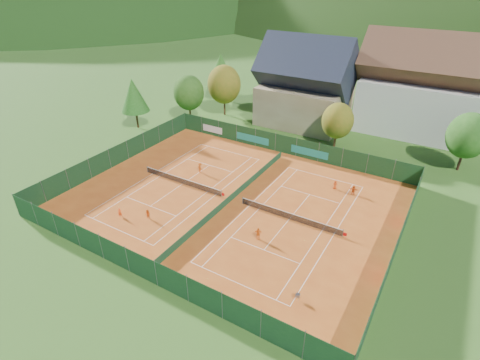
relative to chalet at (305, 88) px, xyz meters
name	(u,v)px	position (x,y,z in m)	size (l,w,h in m)	color
ground	(232,200)	(3.00, -30.00, -6.64)	(600.00, 600.00, 0.00)	#2D581B
clay_pad	(232,200)	(3.00, -30.00, -6.62)	(40.00, 32.00, 0.01)	#B04D19
court_markings_left	(183,184)	(-5.00, -30.00, -6.61)	(11.03, 23.83, 0.00)	white
court_markings_right	(289,219)	(11.00, -30.00, -6.61)	(11.03, 23.83, 0.00)	white
tennis_net_left	(183,181)	(-4.85, -30.00, -6.12)	(13.30, 0.10, 1.02)	#59595B
tennis_net_right	(291,216)	(11.15, -30.00, -6.12)	(13.30, 0.10, 1.02)	#59595B
court_divider	(232,197)	(3.00, -30.00, -6.12)	(0.03, 28.80, 1.00)	#163C24
fence_north	(283,144)	(2.54, -14.01, -5.16)	(40.00, 0.10, 3.00)	#153A1C
fence_south	(141,267)	(3.00, -46.00, -5.12)	(40.00, 0.04, 3.00)	#13341A
fence_west	(119,154)	(-17.00, -30.00, -5.12)	(0.04, 32.00, 3.00)	#13351A
fence_east	(398,243)	(23.00, -29.95, -5.14)	(0.09, 32.00, 3.00)	#153B1E
chalet	(305,88)	(0.00, 0.00, 0.00)	(16.20, 12.00, 16.00)	tan
hotel_block_a	(423,91)	(19.00, 6.00, 0.76)	(21.60, 11.00, 17.25)	silver
tree_west_front	(189,93)	(-19.00, -10.00, -1.23)	(5.72, 5.72, 8.69)	#4C361B
tree_west_mid	(224,84)	(-15.00, -4.00, -0.56)	(6.44, 6.44, 9.78)	#4A2C1A
tree_west_back	(221,69)	(-21.00, 4.00, 0.11)	(5.60, 5.60, 10.00)	#412717
tree_center	(338,121)	(9.00, -8.00, -1.91)	(5.01, 5.01, 7.60)	#482C19
tree_east_front	(468,136)	(27.00, -6.00, -1.23)	(5.72, 5.72, 8.69)	#4A2A1A
tree_west_side	(134,95)	(-25.00, -18.00, -0.56)	(5.04, 5.04, 9.00)	#4A2E1A
mountain_backdrop	(475,89)	(31.54, 203.48, -46.26)	(820.00, 530.00, 242.00)	black
ball_hopper	(298,295)	(16.73, -40.85, -6.07)	(0.34, 0.34, 0.80)	slate
loose_ball_0	(119,207)	(-8.28, -38.56, -6.59)	(0.07, 0.07, 0.07)	#CCD833
loose_ball_1	(208,279)	(8.35, -42.88, -6.59)	(0.07, 0.07, 0.07)	#CCD833
loose_ball_2	(250,194)	(4.23, -27.44, -6.59)	(0.07, 0.07, 0.07)	#CCD833
loose_ball_3	(237,177)	(0.38, -24.56, -6.59)	(0.07, 0.07, 0.07)	#CCD833
loose_ball_4	(304,240)	(14.07, -32.77, -6.59)	(0.07, 0.07, 0.07)	#CCD833
player_left_near	(120,213)	(-6.50, -39.89, -6.03)	(0.43, 0.29, 1.19)	#F54E15
player_left_mid	(148,214)	(-3.39, -38.47, -6.00)	(0.61, 0.47, 1.25)	#E35A14
player_left_far	(200,168)	(-4.82, -26.12, -5.85)	(1.01, 0.58, 1.56)	#CD5012
player_right_near	(258,233)	(9.57, -35.13, -5.86)	(0.89, 0.37, 1.52)	#DB6013
player_right_far_a	(335,185)	(13.33, -20.53, -6.00)	(0.62, 0.40, 1.26)	#D24312
player_right_far_b	(353,190)	(15.82, -20.60, -5.98)	(1.20, 0.38, 1.29)	#CD4912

